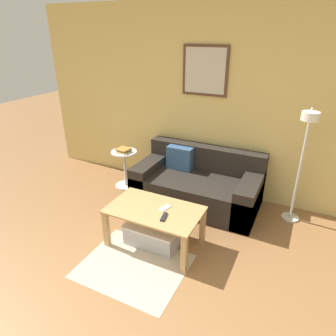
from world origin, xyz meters
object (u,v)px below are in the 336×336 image
cell_phone (165,208)px  floor_lamp (304,150)px  couch (197,185)px  storage_bin (154,232)px  side_table (125,165)px  coffee_table (155,215)px  remote_control (164,217)px  book_stack (124,150)px

cell_phone → floor_lamp: bearing=52.5°
couch → storage_bin: bearing=-96.6°
floor_lamp → storage_bin: bearing=-142.4°
storage_bin → side_table: (-1.03, 0.98, 0.22)m
coffee_table → storage_bin: coffee_table is taller
couch → side_table: 1.15m
storage_bin → coffee_table: bearing=-47.3°
floor_lamp → remote_control: floor_lamp is taller
storage_bin → floor_lamp: (1.34, 1.03, 0.87)m
remote_control → book_stack: bearing=127.3°
book_stack → remote_control: bearing=-42.1°
storage_bin → couch: bearing=83.4°
coffee_table → remote_control: 0.21m
remote_control → cell_phone: (-0.07, 0.16, -0.01)m
book_stack → cell_phone: 1.48m
side_table → remote_control: size_ratio=3.78×
side_table → remote_control: 1.66m
storage_bin → cell_phone: cell_phone is taller
coffee_table → side_table: 1.47m
coffee_table → storage_bin: bearing=132.7°
book_stack → couch: bearing=2.8°
storage_bin → cell_phone: bearing=17.2°
coffee_table → cell_phone: 0.14m
floor_lamp → side_table: 2.46m
storage_bin → book_stack: 1.49m
remote_control → couch: bearing=82.9°
couch → remote_control: size_ratio=11.00×
storage_bin → floor_lamp: bearing=37.6°
coffee_table → remote_control: size_ratio=6.67×
couch → book_stack: 1.19m
floor_lamp → remote_control: 1.71m
couch → cell_phone: couch is taller
couch → coffee_table: 1.06m
storage_bin → cell_phone: size_ratio=4.33×
coffee_table → cell_phone: bearing=34.7°
couch → floor_lamp: (1.22, 0.01, 0.72)m
book_stack → cell_phone: (1.15, -0.93, -0.14)m
coffee_table → remote_control: bearing=-31.4°
storage_bin → floor_lamp: floor_lamp is taller
book_stack → coffee_table: bearing=-43.5°
coffee_table → side_table: (-1.06, 1.01, -0.03)m
remote_control → storage_bin: bearing=135.4°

